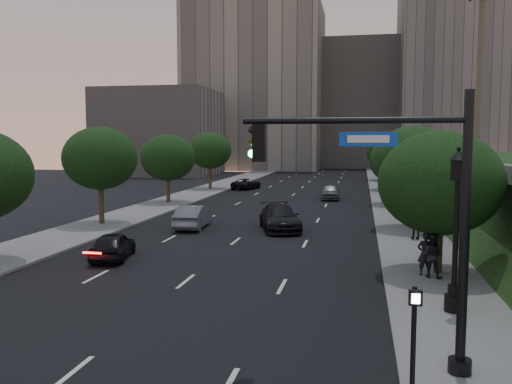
% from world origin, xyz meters
% --- Properties ---
extents(ground, '(160.00, 160.00, 0.00)m').
position_xyz_m(ground, '(0.00, 0.00, 0.00)').
color(ground, black).
rests_on(ground, ground).
extents(road_surface, '(16.00, 140.00, 0.02)m').
position_xyz_m(road_surface, '(0.00, 30.00, 0.01)').
color(road_surface, black).
rests_on(road_surface, ground).
extents(sidewalk_right, '(4.50, 140.00, 0.15)m').
position_xyz_m(sidewalk_right, '(10.25, 30.00, 0.07)').
color(sidewalk_right, slate).
rests_on(sidewalk_right, ground).
extents(sidewalk_left, '(4.50, 140.00, 0.15)m').
position_xyz_m(sidewalk_left, '(-10.25, 30.00, 0.07)').
color(sidewalk_left, slate).
rests_on(sidewalk_left, ground).
extents(parapet_wall, '(0.35, 90.00, 0.70)m').
position_xyz_m(parapet_wall, '(13.50, 28.00, 4.35)').
color(parapet_wall, slate).
rests_on(parapet_wall, embankment).
extents(office_block_left, '(26.00, 20.00, 32.00)m').
position_xyz_m(office_block_left, '(-14.00, 92.00, 16.00)').
color(office_block_left, gray).
rests_on(office_block_left, ground).
extents(office_block_mid, '(22.00, 18.00, 26.00)m').
position_xyz_m(office_block_mid, '(6.00, 102.00, 13.00)').
color(office_block_mid, gray).
rests_on(office_block_mid, ground).
extents(office_block_right, '(20.00, 22.00, 36.00)m').
position_xyz_m(office_block_right, '(24.00, 96.00, 18.00)').
color(office_block_right, slate).
rests_on(office_block_right, ground).
extents(office_block_filler, '(18.00, 16.00, 14.00)m').
position_xyz_m(office_block_filler, '(-26.00, 70.00, 7.00)').
color(office_block_filler, gray).
rests_on(office_block_filler, ground).
extents(tree_right_a, '(5.20, 5.20, 6.24)m').
position_xyz_m(tree_right_a, '(10.30, 8.00, 4.02)').
color(tree_right_a, '#38281C').
rests_on(tree_right_a, ground).
extents(tree_right_b, '(5.20, 5.20, 6.74)m').
position_xyz_m(tree_right_b, '(10.30, 20.00, 4.52)').
color(tree_right_b, '#38281C').
rests_on(tree_right_b, ground).
extents(tree_right_c, '(5.20, 5.20, 6.24)m').
position_xyz_m(tree_right_c, '(10.30, 33.00, 4.02)').
color(tree_right_c, '#38281C').
rests_on(tree_right_c, ground).
extents(tree_right_d, '(5.20, 5.20, 6.74)m').
position_xyz_m(tree_right_d, '(10.30, 47.00, 4.52)').
color(tree_right_d, '#38281C').
rests_on(tree_right_d, ground).
extents(tree_right_e, '(5.20, 5.20, 6.24)m').
position_xyz_m(tree_right_e, '(10.30, 62.00, 4.02)').
color(tree_right_e, '#38281C').
rests_on(tree_right_e, ground).
extents(tree_left_b, '(5.00, 5.00, 6.71)m').
position_xyz_m(tree_left_b, '(-10.30, 18.00, 4.58)').
color(tree_left_b, '#38281C').
rests_on(tree_left_b, ground).
extents(tree_left_c, '(5.00, 5.00, 6.34)m').
position_xyz_m(tree_left_c, '(-10.30, 31.00, 4.21)').
color(tree_left_c, '#38281C').
rests_on(tree_left_c, ground).
extents(tree_left_d, '(5.00, 5.00, 6.71)m').
position_xyz_m(tree_left_d, '(-10.30, 45.00, 4.58)').
color(tree_left_d, '#38281C').
rests_on(tree_left_d, ground).
extents(traffic_signal_mast, '(5.68, 0.56, 7.00)m').
position_xyz_m(traffic_signal_mast, '(8.37, -2.37, 3.67)').
color(traffic_signal_mast, black).
rests_on(traffic_signal_mast, ground).
extents(street_lamp, '(0.64, 0.64, 5.62)m').
position_xyz_m(street_lamp, '(10.09, 2.60, 2.63)').
color(street_lamp, black).
rests_on(street_lamp, ground).
extents(pedestrian_signal, '(0.30, 0.33, 2.50)m').
position_xyz_m(pedestrian_signal, '(8.25, -3.40, 1.57)').
color(pedestrian_signal, black).
rests_on(pedestrian_signal, ground).
extents(sedan_near_left, '(2.37, 4.23, 1.36)m').
position_xyz_m(sedan_near_left, '(-4.84, 8.39, 0.68)').
color(sedan_near_left, black).
rests_on(sedan_near_left, ground).
extents(sedan_mid_left, '(1.97, 4.81, 1.55)m').
position_xyz_m(sedan_mid_left, '(-3.82, 18.05, 0.78)').
color(sedan_mid_left, slate).
rests_on(sedan_mid_left, ground).
extents(sedan_far_left, '(3.18, 5.02, 1.29)m').
position_xyz_m(sedan_far_left, '(-6.21, 46.19, 0.65)').
color(sedan_far_left, black).
rests_on(sedan_far_left, ground).
extents(sedan_near_right, '(3.75, 5.97, 1.61)m').
position_xyz_m(sedan_near_right, '(1.90, 18.39, 0.81)').
color(sedan_near_right, black).
rests_on(sedan_near_right, ground).
extents(sedan_far_right, '(2.06, 4.55, 1.52)m').
position_xyz_m(sedan_far_right, '(4.06, 37.13, 0.76)').
color(sedan_far_right, '#57595F').
rests_on(sedan_far_right, ground).
extents(pedestrian_a, '(0.76, 0.59, 1.83)m').
position_xyz_m(pedestrian_a, '(9.70, 7.47, 1.07)').
color(pedestrian_a, black).
rests_on(pedestrian_a, sidewalk_right).
extents(pedestrian_b, '(1.10, 0.99, 1.86)m').
position_xyz_m(pedestrian_b, '(9.95, 7.11, 1.08)').
color(pedestrian_b, black).
rests_on(pedestrian_b, sidewalk_right).
extents(pedestrian_c, '(1.20, 0.71, 1.92)m').
position_xyz_m(pedestrian_c, '(10.16, 15.93, 1.11)').
color(pedestrian_c, black).
rests_on(pedestrian_c, sidewalk_right).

